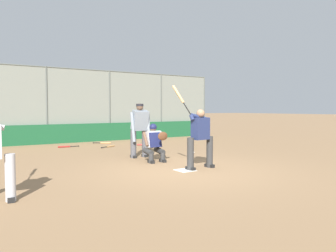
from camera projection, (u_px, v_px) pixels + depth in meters
ground_plane at (185, 170)px, 8.07m from camera, size 160.00×160.00×0.00m
home_plate_marker at (185, 170)px, 8.07m from camera, size 0.43×0.43×0.01m
backstop_fence at (80, 103)px, 14.91m from camera, size 14.56×0.08×3.35m
padding_wall at (81, 133)px, 14.89m from camera, size 14.19×0.18×0.84m
bleachers_beyond at (33, 132)px, 15.91m from camera, size 10.14×1.95×1.16m
batter_at_plate at (200, 136)px, 8.26m from camera, size 1.04×0.60×2.11m
catcher_behind_plate at (155, 142)px, 9.33m from camera, size 0.58×0.68×1.10m
umpire_home at (140, 129)px, 10.15m from camera, size 0.69×0.42×1.68m
spare_bat_near_backstop at (104, 143)px, 14.24m from camera, size 0.66×0.57×0.07m
spare_bat_by_padding at (109, 146)px, 12.96m from camera, size 0.73×0.45×0.07m
spare_bat_third_base_side at (145, 145)px, 13.54m from camera, size 0.77×0.53×0.07m
spare_bat_first_base_side at (66, 147)px, 12.84m from camera, size 0.81×0.16×0.07m
baseball_loose at (193, 153)px, 11.09m from camera, size 0.07×0.07×0.07m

